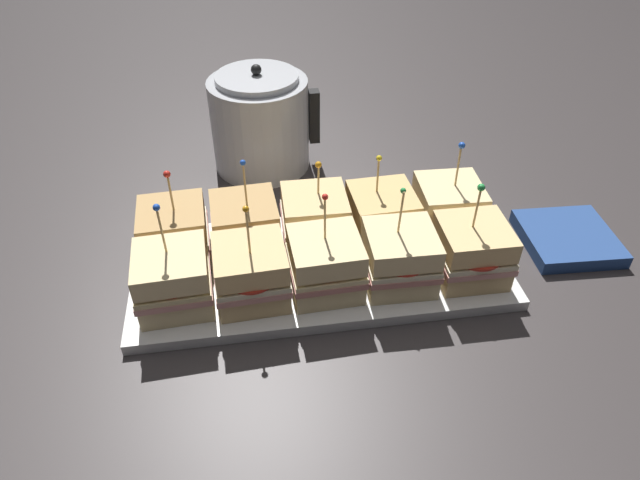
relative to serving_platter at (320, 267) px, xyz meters
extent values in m
plane|color=#383333|center=(0.00, 0.00, -0.01)|extent=(6.00, 6.00, 0.00)
cube|color=white|center=(0.00, 0.00, 0.00)|extent=(0.59, 0.27, 0.01)
cube|color=white|center=(0.00, 0.00, 0.01)|extent=(0.59, 0.27, 0.01)
cube|color=beige|center=(-0.22, -0.06, 0.03)|extent=(0.11, 0.11, 0.03)
cube|color=tan|center=(-0.22, -0.06, 0.05)|extent=(0.11, 0.11, 0.01)
cube|color=beige|center=(-0.22, -0.06, 0.06)|extent=(0.11, 0.11, 0.01)
cylinder|color=red|center=(-0.22, -0.07, 0.06)|extent=(0.06, 0.06, 0.00)
cube|color=beige|center=(-0.22, -0.06, 0.08)|extent=(0.11, 0.11, 0.03)
cylinder|color=tan|center=(-0.22, -0.05, 0.13)|extent=(0.00, 0.01, 0.09)
sphere|color=blue|center=(-0.22, -0.05, 0.18)|extent=(0.01, 0.01, 0.01)
cube|color=#DBB77A|center=(-0.11, -0.06, 0.03)|extent=(0.11, 0.11, 0.03)
cube|color=tan|center=(-0.11, -0.06, 0.05)|extent=(0.11, 0.11, 0.01)
cube|color=beige|center=(-0.11, -0.06, 0.06)|extent=(0.11, 0.11, 0.01)
cylinder|color=red|center=(-0.11, -0.08, 0.06)|extent=(0.07, 0.07, 0.00)
cube|color=#E8C281|center=(-0.11, -0.06, 0.08)|extent=(0.11, 0.11, 0.03)
cylinder|color=tan|center=(-0.11, -0.07, 0.13)|extent=(0.00, 0.01, 0.09)
sphere|color=orange|center=(-0.11, -0.07, 0.18)|extent=(0.01, 0.01, 0.01)
cube|color=beige|center=(0.00, -0.05, 0.03)|extent=(0.11, 0.11, 0.03)
cube|color=tan|center=(0.00, -0.05, 0.05)|extent=(0.11, 0.11, 0.01)
cube|color=beige|center=(0.00, -0.05, 0.06)|extent=(0.11, 0.11, 0.01)
cylinder|color=red|center=(0.00, -0.07, 0.06)|extent=(0.06, 0.06, 0.00)
cube|color=beige|center=(0.00, -0.05, 0.08)|extent=(0.11, 0.11, 0.03)
cylinder|color=tan|center=(0.00, -0.05, 0.13)|extent=(0.00, 0.01, 0.08)
sphere|color=red|center=(0.00, -0.05, 0.17)|extent=(0.01, 0.01, 0.01)
cube|color=beige|center=(0.11, -0.06, 0.03)|extent=(0.10, 0.10, 0.03)
cube|color=tan|center=(0.11, -0.06, 0.05)|extent=(0.11, 0.11, 0.01)
cube|color=beige|center=(0.11, -0.06, 0.06)|extent=(0.11, 0.11, 0.01)
cylinder|color=red|center=(0.11, -0.07, 0.06)|extent=(0.07, 0.07, 0.00)
cube|color=beige|center=(0.11, -0.06, 0.08)|extent=(0.10, 0.10, 0.03)
cylinder|color=tan|center=(0.11, -0.05, 0.13)|extent=(0.00, 0.01, 0.09)
sphere|color=green|center=(0.11, -0.05, 0.17)|extent=(0.01, 0.01, 0.01)
cube|color=#DBB77A|center=(0.23, -0.06, 0.03)|extent=(0.10, 0.10, 0.03)
cube|color=tan|center=(0.23, -0.06, 0.05)|extent=(0.11, 0.11, 0.01)
cube|color=beige|center=(0.23, -0.06, 0.06)|extent=(0.11, 0.11, 0.01)
cylinder|color=red|center=(0.23, -0.07, 0.06)|extent=(0.08, 0.08, 0.00)
cube|color=#E8C281|center=(0.23, -0.06, 0.08)|extent=(0.10, 0.10, 0.03)
cylinder|color=tan|center=(0.22, -0.05, 0.13)|extent=(0.00, 0.00, 0.08)
sphere|color=green|center=(0.22, -0.05, 0.17)|extent=(0.01, 0.01, 0.01)
cube|color=tan|center=(-0.23, 0.06, 0.03)|extent=(0.11, 0.11, 0.03)
cube|color=tan|center=(-0.23, 0.06, 0.05)|extent=(0.11, 0.11, 0.01)
cube|color=beige|center=(-0.23, 0.06, 0.06)|extent=(0.11, 0.11, 0.01)
cylinder|color=red|center=(-0.23, 0.04, 0.06)|extent=(0.06, 0.06, 0.00)
cube|color=tan|center=(-0.23, 0.06, 0.08)|extent=(0.11, 0.11, 0.03)
cylinder|color=tan|center=(-0.22, 0.06, 0.13)|extent=(0.00, 0.01, 0.07)
sphere|color=red|center=(-0.22, 0.06, 0.16)|extent=(0.01, 0.01, 0.01)
cube|color=tan|center=(-0.11, 0.06, 0.03)|extent=(0.11, 0.11, 0.03)
cube|color=tan|center=(-0.11, 0.06, 0.05)|extent=(0.11, 0.11, 0.01)
cube|color=beige|center=(-0.11, 0.06, 0.06)|extent=(0.11, 0.11, 0.01)
cylinder|color=red|center=(-0.11, 0.04, 0.06)|extent=(0.07, 0.07, 0.00)
cube|color=tan|center=(-0.11, 0.06, 0.08)|extent=(0.11, 0.11, 0.03)
cylinder|color=tan|center=(-0.11, 0.05, 0.13)|extent=(0.00, 0.01, 0.09)
sphere|color=blue|center=(-0.11, 0.05, 0.18)|extent=(0.01, 0.01, 0.01)
cube|color=#DBB77A|center=(0.00, 0.06, 0.03)|extent=(0.10, 0.10, 0.03)
cube|color=#B26B60|center=(0.00, 0.06, 0.05)|extent=(0.11, 0.11, 0.01)
cube|color=beige|center=(0.00, 0.06, 0.06)|extent=(0.11, 0.11, 0.01)
cylinder|color=red|center=(0.00, 0.04, 0.06)|extent=(0.07, 0.07, 0.00)
cube|color=#E8C281|center=(0.00, 0.06, 0.08)|extent=(0.10, 0.10, 0.03)
cylinder|color=tan|center=(0.01, 0.06, 0.12)|extent=(0.00, 0.01, 0.07)
sphere|color=orange|center=(0.01, 0.06, 0.15)|extent=(0.01, 0.01, 0.01)
cube|color=tan|center=(0.11, 0.05, 0.03)|extent=(0.11, 0.11, 0.03)
cube|color=#B26B60|center=(0.11, 0.05, 0.05)|extent=(0.11, 0.11, 0.01)
cube|color=beige|center=(0.11, 0.05, 0.06)|extent=(0.11, 0.11, 0.01)
cube|color=#E0B771|center=(0.11, 0.05, 0.08)|extent=(0.11, 0.11, 0.03)
cylinder|color=tan|center=(0.10, 0.06, 0.12)|extent=(0.00, 0.01, 0.07)
sphere|color=yellow|center=(0.10, 0.06, 0.16)|extent=(0.01, 0.01, 0.01)
cube|color=beige|center=(0.23, 0.06, 0.03)|extent=(0.11, 0.11, 0.03)
cube|color=#B26B60|center=(0.23, 0.06, 0.05)|extent=(0.11, 0.11, 0.01)
cube|color=beige|center=(0.23, 0.06, 0.06)|extent=(0.11, 0.11, 0.01)
cylinder|color=red|center=(0.23, 0.04, 0.06)|extent=(0.07, 0.07, 0.00)
cube|color=beige|center=(0.23, 0.06, 0.08)|extent=(0.11, 0.11, 0.03)
cylinder|color=tan|center=(0.23, 0.06, 0.13)|extent=(0.00, 0.01, 0.08)
sphere|color=blue|center=(0.23, 0.06, 0.17)|extent=(0.01, 0.01, 0.01)
cylinder|color=#B7BABF|center=(-0.07, 0.35, 0.08)|extent=(0.19, 0.19, 0.18)
cylinder|color=#B7BABF|center=(-0.07, 0.35, 0.18)|extent=(0.16, 0.16, 0.01)
sphere|color=black|center=(-0.07, 0.35, 0.19)|extent=(0.02, 0.02, 0.02)
cube|color=black|center=(0.04, 0.35, 0.09)|extent=(0.02, 0.02, 0.11)
cube|color=navy|center=(0.43, 0.01, 0.00)|extent=(0.16, 0.16, 0.02)
camera|label=1|loc=(-0.10, -0.68, 0.61)|focal=32.00mm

